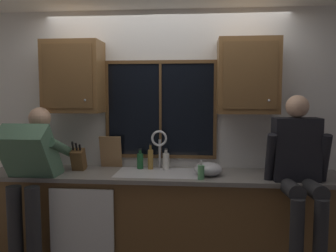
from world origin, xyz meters
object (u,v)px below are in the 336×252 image
Objects in this scene: mixing_bowl at (208,169)px; cutting_board at (111,152)px; person_sitting_on_counter at (299,162)px; knife_block at (79,160)px; person_standing at (30,174)px; soap_dispenser at (201,172)px; bottle_green_glass at (151,159)px; bottle_amber_small at (166,161)px; bottle_tall_clear at (140,161)px.

cutting_board is at bearing 164.96° from mixing_bowl.
mixing_bowl is at bearing -15.04° from cutting_board.
person_sitting_on_counter reaches higher than knife_block.
person_standing reaches higher than cutting_board.
mixing_bowl is at bearing 66.43° from soap_dispenser.
bottle_amber_small is at bearing 4.92° from bottle_green_glass.
person_sitting_on_counter is 0.81m from mixing_bowl.
bottle_green_glass is (-0.58, 0.22, 0.05)m from mixing_bowl.
person_standing is at bearing -152.56° from bottle_tall_clear.
person_standing is at bearing -139.32° from cutting_board.
bottle_amber_small is (0.16, 0.01, -0.02)m from bottle_green_glass.
person_sitting_on_counter reaches higher than cutting_board.
cutting_board is at bearing 31.00° from knife_block.
bottle_green_glass is at bearing -175.08° from bottle_amber_small.
cutting_board is at bearing 176.00° from bottle_amber_small.
person_standing reaches higher than mixing_bowl.
soap_dispenser is 0.73m from bottle_tall_clear.
bottle_amber_small is (0.87, 0.13, -0.02)m from knife_block.
person_sitting_on_counter is 4.79× the size of mixing_bowl.
knife_block is 0.73m from bottle_green_glass.
person_standing is 1.30m from bottle_amber_small.
bottle_tall_clear is (0.61, 0.13, -0.02)m from knife_block.
person_standing is 0.49m from knife_block.
mixing_bowl is 1.47× the size of soap_dispenser.
bottle_tall_clear is (-0.11, 0.01, -0.02)m from bottle_green_glass.
bottle_amber_small is at bearing 151.56° from mixing_bowl.
person_sitting_on_counter is (2.40, 0.04, 0.14)m from person_standing.
bottle_green_glass is at bearing 162.31° from person_sitting_on_counter.
person_sitting_on_counter is 3.76× the size of cutting_board.
knife_block is at bearing 47.37° from person_standing.
knife_block is (0.33, 0.36, 0.07)m from person_standing.
bottle_green_glass is (-0.51, 0.38, 0.04)m from soap_dispenser.
soap_dispenser is (-0.84, 0.05, -0.12)m from person_sitting_on_counter.
bottle_amber_small is at bearing -4.00° from cutting_board.
bottle_amber_small is (0.59, -0.04, -0.08)m from cutting_board.
person_standing is 1.56m from soap_dispenser.
bottle_green_glass reaches higher than bottle_tall_clear.
person_sitting_on_counter reaches higher than bottle_tall_clear.
mixing_bowl is 0.17m from soap_dispenser.
knife_block reaches higher than soap_dispenser.
cutting_board reaches higher than mixing_bowl.
cutting_board is at bearing 164.74° from person_sitting_on_counter.
bottle_green_glass is (0.72, 0.12, -0.00)m from knife_block.
bottle_amber_small is at bearing 8.59° from knife_block.
person_standing is 7.21× the size of bottle_amber_small.
knife_block is at bearing -171.41° from bottle_amber_small.
mixing_bowl is (1.30, -0.10, -0.05)m from knife_block.
knife_block is 1.48× the size of bottle_amber_small.
cutting_board is 1.55× the size of bottle_amber_small.
person_sitting_on_counter is 1.85m from cutting_board.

